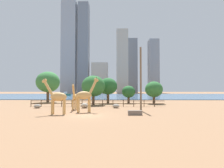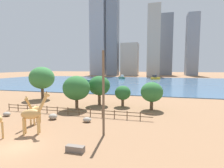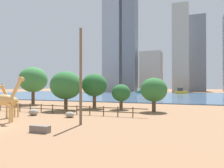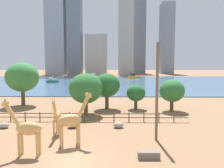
% 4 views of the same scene
% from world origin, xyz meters
% --- Properties ---
extents(ground_plane, '(400.00, 400.00, 0.00)m').
position_xyz_m(ground_plane, '(0.00, 80.00, 0.00)').
color(ground_plane, '#8C6647').
extents(harbor_water, '(180.00, 86.00, 0.20)m').
position_xyz_m(harbor_water, '(0.00, 77.00, 0.10)').
color(harbor_water, '#3D6084').
rests_on(harbor_water, ground).
extents(giraffe_tall, '(3.42, 2.01, 5.20)m').
position_xyz_m(giraffe_tall, '(-0.85, 3.40, 2.45)').
color(giraffe_tall, tan).
rests_on(giraffe_tall, ground).
extents(giraffe_companion, '(3.43, 0.90, 4.88)m').
position_xyz_m(giraffe_companion, '(-4.21, 1.03, 2.33)').
color(giraffe_companion, tan).
rests_on(giraffe_companion, ground).
extents(giraffe_young, '(0.86, 3.06, 4.29)m').
position_xyz_m(giraffe_young, '(-3.11, 6.49, 2.05)').
color(giraffe_young, tan).
rests_on(giraffe_young, ground).
extents(utility_pole, '(0.28, 0.28, 9.90)m').
position_xyz_m(utility_pole, '(7.47, 5.05, 4.95)').
color(utility_pole, brown).
rests_on(utility_pole, ground).
extents(boulder_near_fence, '(1.26, 0.96, 0.72)m').
position_xyz_m(boulder_near_fence, '(3.64, 9.22, 0.36)').
color(boulder_near_fence, gray).
rests_on(boulder_near_fence, ground).
extents(boulder_by_pole, '(1.32, 1.18, 0.89)m').
position_xyz_m(boulder_by_pole, '(-1.95, 9.15, 0.44)').
color(boulder_by_pole, gray).
rests_on(boulder_by_pole, ground).
extents(boulder_small, '(1.30, 0.93, 0.70)m').
position_xyz_m(boulder_small, '(-10.31, 8.83, 0.35)').
color(boulder_small, gray).
rests_on(boulder_small, ground).
extents(feeding_trough, '(1.80, 0.60, 0.60)m').
position_xyz_m(feeding_trough, '(6.05, 0.53, 0.30)').
color(feeding_trough, '#72665B').
rests_on(feeding_trough, ground).
extents(enclosure_fence, '(26.12, 0.14, 1.30)m').
position_xyz_m(enclosure_fence, '(-0.42, 12.00, 0.76)').
color(enclosure_fence, '#4C3826').
rests_on(enclosure_fence, ground).
extents(tree_left_large, '(5.10, 5.10, 6.38)m').
position_xyz_m(tree_left_large, '(-1.27, 16.03, 4.07)').
color(tree_left_large, brown).
rests_on(tree_left_large, ground).
extents(tree_center_broad, '(6.02, 6.02, 8.06)m').
position_xyz_m(tree_center_broad, '(-14.13, 23.39, 5.32)').
color(tree_center_broad, brown).
rests_on(tree_center_broad, ground).
extents(tree_right_tall, '(4.09, 4.09, 5.23)m').
position_xyz_m(tree_right_tall, '(12.56, 19.00, 3.37)').
color(tree_right_tall, brown).
rests_on(tree_right_tall, ground).
extents(tree_left_small, '(3.21, 3.21, 4.26)m').
position_xyz_m(tree_left_small, '(6.76, 20.53, 2.78)').
color(tree_left_small, brown).
rests_on(tree_left_small, ground).
extents(tree_right_small, '(4.52, 4.52, 6.19)m').
position_xyz_m(tree_right_small, '(1.74, 20.59, 4.12)').
color(tree_right_small, brown).
rests_on(tree_right_small, ground).
extents(boat_ferry, '(5.04, 6.09, 2.60)m').
position_xyz_m(boat_ferry, '(-9.23, 100.44, 1.08)').
color(boat_ferry, '#337259').
rests_on(boat_ferry, harbor_water).
extents(boat_sailboat, '(6.03, 6.26, 5.76)m').
position_xyz_m(boat_sailboat, '(12.44, 99.99, 1.16)').
color(boat_sailboat, gold).
rests_on(boat_sailboat, harbor_water).
extents(boat_tug, '(4.87, 2.07, 4.27)m').
position_xyz_m(boat_tug, '(-23.35, 73.23, 0.92)').
color(boat_tug, '#337259').
rests_on(boat_tug, harbor_water).
extents(skyline_tower_needle, '(10.09, 13.52, 56.79)m').
position_xyz_m(skyline_tower_needle, '(44.46, 164.79, 28.39)').
color(skyline_tower_needle, gray).
rests_on(skyline_tower_needle, ground).
extents(skyline_block_central, '(10.73, 15.76, 59.89)m').
position_xyz_m(skyline_block_central, '(10.15, 144.50, 29.95)').
color(skyline_block_central, '#ADA89E').
rests_on(skyline_block_central, ground).
extents(skyline_tower_glass, '(15.74, 13.64, 29.90)m').
position_xyz_m(skyline_tower_glass, '(-11.75, 151.34, 14.95)').
color(skyline_tower_glass, '#B7B2A8').
rests_on(skyline_tower_glass, ground).
extents(skyline_block_left, '(14.03, 13.27, 90.14)m').
position_xyz_m(skyline_block_left, '(-41.76, 148.79, 45.07)').
color(skyline_block_left, '#939EAD').
rests_on(skyline_block_left, ground).
extents(skyline_block_right, '(14.49, 14.19, 58.89)m').
position_xyz_m(skyline_block_right, '(20.16, 169.94, 29.45)').
color(skyline_block_right, slate).
rests_on(skyline_block_right, ground).
extents(skyline_tower_short, '(9.94, 11.16, 89.00)m').
position_xyz_m(skyline_tower_short, '(-27.52, 148.40, 44.50)').
color(skyline_tower_short, slate).
rests_on(skyline_tower_short, ground).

